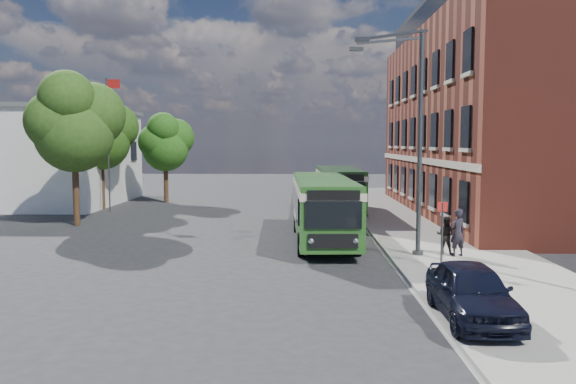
{
  "coord_description": "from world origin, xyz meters",
  "views": [
    {
      "loc": [
        0.37,
        -24.61,
        4.67
      ],
      "look_at": [
        -0.2,
        3.64,
        2.2
      ],
      "focal_mm": 35.0,
      "sensor_mm": 36.0,
      "label": 1
    }
  ],
  "objects_px": {
    "street_lamp": "(411,140)",
    "bus_rear": "(339,186)",
    "parked_car": "(472,291)",
    "bus_front": "(323,203)"
  },
  "relations": [
    {
      "from": "bus_front",
      "to": "parked_car",
      "type": "relative_size",
      "value": 2.62
    },
    {
      "from": "bus_front",
      "to": "parked_car",
      "type": "height_order",
      "value": "bus_front"
    },
    {
      "from": "parked_car",
      "to": "bus_rear",
      "type": "bearing_deg",
      "value": 95.18
    },
    {
      "from": "street_lamp",
      "to": "parked_car",
      "type": "height_order",
      "value": "street_lamp"
    },
    {
      "from": "street_lamp",
      "to": "bus_rear",
      "type": "height_order",
      "value": "street_lamp"
    },
    {
      "from": "bus_front",
      "to": "street_lamp",
      "type": "bearing_deg",
      "value": -50.09
    },
    {
      "from": "street_lamp",
      "to": "bus_rear",
      "type": "distance_m",
      "value": 14.59
    },
    {
      "from": "street_lamp",
      "to": "bus_front",
      "type": "distance_m",
      "value": 6.0
    },
    {
      "from": "street_lamp",
      "to": "bus_front",
      "type": "height_order",
      "value": "street_lamp"
    },
    {
      "from": "street_lamp",
      "to": "bus_rear",
      "type": "bearing_deg",
      "value": 97.49
    }
  ]
}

